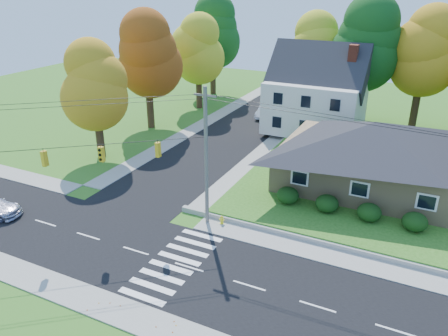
% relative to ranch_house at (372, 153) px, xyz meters
% --- Properties ---
extents(ground, '(120.00, 120.00, 0.00)m').
position_rel_ranch_house_xyz_m(ground, '(-8.00, -16.00, -3.27)').
color(ground, '#3D7923').
extents(road_main, '(90.00, 8.00, 0.02)m').
position_rel_ranch_house_xyz_m(road_main, '(-8.00, -16.00, -3.26)').
color(road_main, black).
rests_on(road_main, ground).
extents(road_cross, '(8.00, 44.00, 0.02)m').
position_rel_ranch_house_xyz_m(road_cross, '(-16.00, 10.00, -3.25)').
color(road_cross, black).
rests_on(road_cross, ground).
extents(sidewalk_north, '(90.00, 2.00, 0.08)m').
position_rel_ranch_house_xyz_m(sidewalk_north, '(-8.00, -11.00, -3.23)').
color(sidewalk_north, '#9C9A90').
rests_on(sidewalk_north, ground).
extents(sidewalk_south, '(90.00, 2.00, 0.08)m').
position_rel_ranch_house_xyz_m(sidewalk_south, '(-8.00, -21.00, -3.23)').
color(sidewalk_south, '#9C9A90').
rests_on(sidewalk_south, ground).
extents(lawn, '(30.00, 30.00, 0.50)m').
position_rel_ranch_house_xyz_m(lawn, '(5.00, 5.00, -3.02)').
color(lawn, '#3D7923').
rests_on(lawn, ground).
extents(ranch_house, '(14.60, 10.60, 5.40)m').
position_rel_ranch_house_xyz_m(ranch_house, '(0.00, 0.00, 0.00)').
color(ranch_house, tan).
rests_on(ranch_house, lawn).
extents(colonial_house, '(10.40, 8.40, 9.60)m').
position_rel_ranch_house_xyz_m(colonial_house, '(-7.96, 12.00, 1.32)').
color(colonial_house, silver).
rests_on(colonial_house, lawn).
extents(hedge_row, '(10.70, 1.70, 1.27)m').
position_rel_ranch_house_xyz_m(hedge_row, '(-0.50, -6.20, -2.13)').
color(hedge_row, '#163A10').
rests_on(hedge_row, lawn).
extents(traffic_infrastructure, '(38.10, 10.66, 10.00)m').
position_rel_ranch_house_xyz_m(traffic_infrastructure, '(-8.15, -14.65, 1.88)').
color(traffic_infrastructure, '#666059').
rests_on(traffic_infrastructure, ground).
extents(tree_lot_0, '(6.72, 6.72, 12.51)m').
position_rel_ranch_house_xyz_m(tree_lot_0, '(-10.00, 18.00, 5.04)').
color(tree_lot_0, '#3F2A19').
rests_on(tree_lot_0, lawn).
extents(tree_lot_1, '(7.84, 7.84, 14.60)m').
position_rel_ranch_house_xyz_m(tree_lot_1, '(-4.00, 17.00, 6.35)').
color(tree_lot_1, '#3F2A19').
rests_on(tree_lot_1, lawn).
extents(tree_lot_2, '(7.28, 7.28, 13.56)m').
position_rel_ranch_house_xyz_m(tree_lot_2, '(2.00, 18.00, 5.70)').
color(tree_lot_2, '#3F2A19').
rests_on(tree_lot_2, lawn).
extents(tree_west_0, '(6.16, 6.16, 11.47)m').
position_rel_ranch_house_xyz_m(tree_west_0, '(-25.00, -4.00, 3.89)').
color(tree_west_0, '#3F2A19').
rests_on(tree_west_0, ground).
extents(tree_west_1, '(7.28, 7.28, 13.56)m').
position_rel_ranch_house_xyz_m(tree_west_1, '(-26.00, 6.00, 5.20)').
color(tree_west_1, '#3F2A19').
rests_on(tree_west_1, ground).
extents(tree_west_2, '(6.72, 6.72, 12.51)m').
position_rel_ranch_house_xyz_m(tree_west_2, '(-25.00, 16.00, 4.54)').
color(tree_west_2, '#3F2A19').
rests_on(tree_west_2, ground).
extents(tree_west_3, '(7.84, 7.84, 14.60)m').
position_rel_ranch_house_xyz_m(tree_west_3, '(-27.00, 24.00, 5.85)').
color(tree_west_3, '#3F2A19').
rests_on(tree_west_3, ground).
extents(white_car, '(2.00, 4.97, 1.60)m').
position_rel_ranch_house_xyz_m(white_car, '(-15.15, 15.95, -2.44)').
color(white_car, silver).
rests_on(white_car, road_cross).
extents(fire_hydrant, '(0.40, 0.31, 0.69)m').
position_rel_ranch_house_xyz_m(fire_hydrant, '(-8.47, -10.53, -2.94)').
color(fire_hydrant, yellow).
rests_on(fire_hydrant, ground).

